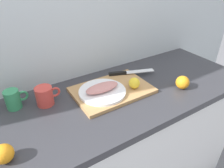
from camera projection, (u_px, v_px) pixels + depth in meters
name	position (u px, v px, depth m)	size (l,w,h in m)	color
back_wall	(57.00, 22.00, 1.10)	(3.20, 0.05, 2.50)	silver
kitchen_counter	(93.00, 163.00, 1.29)	(2.00, 0.60, 0.90)	white
cutting_board	(112.00, 90.00, 1.16)	(0.43, 0.29, 0.02)	tan
white_plate	(102.00, 92.00, 1.11)	(0.25, 0.25, 0.01)	white
fish_fillet	(102.00, 88.00, 1.10)	(0.19, 0.08, 0.04)	tan
chef_knife	(126.00, 73.00, 1.29)	(0.28, 0.13, 0.02)	silver
lemon_0	(134.00, 83.00, 1.14)	(0.06, 0.06, 0.06)	yellow
coffee_mug_0	(13.00, 99.00, 1.01)	(0.11, 0.07, 0.10)	#338C59
coffee_mug_1	(45.00, 96.00, 1.04)	(0.13, 0.09, 0.10)	#CC3F38
orange_0	(4.00, 154.00, 0.75)	(0.07, 0.07, 0.07)	orange
orange_1	(182.00, 82.00, 1.17)	(0.08, 0.08, 0.08)	orange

